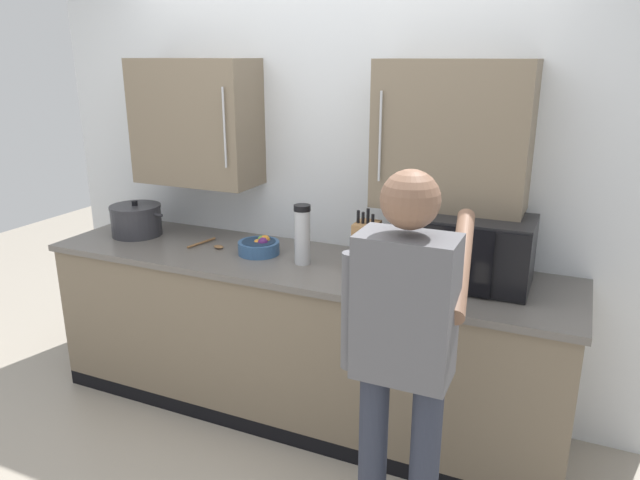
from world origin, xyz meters
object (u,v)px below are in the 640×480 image
(microwave_oven, at_px, (468,250))
(fruit_bowl, at_px, (259,246))
(stock_pot, at_px, (136,220))
(person_figure, at_px, (404,350))
(knife_block, at_px, (366,247))
(wooden_spoon, at_px, (210,245))
(thermos_flask, at_px, (302,234))

(microwave_oven, relative_size, fruit_bowl, 2.36)
(stock_pot, distance_m, person_figure, 2.14)
(knife_block, xyz_separation_m, fruit_bowl, (-0.64, 0.02, -0.09))
(microwave_oven, relative_size, person_figure, 0.33)
(wooden_spoon, distance_m, knife_block, 0.97)
(wooden_spoon, bearing_deg, person_figure, -31.53)
(microwave_oven, xyz_separation_m, thermos_flask, (-0.85, -0.07, -0.01))
(stock_pot, bearing_deg, wooden_spoon, -1.15)
(microwave_oven, relative_size, knife_block, 1.61)
(knife_block, relative_size, thermos_flask, 1.05)
(thermos_flask, bearing_deg, knife_block, 4.62)
(wooden_spoon, relative_size, thermos_flask, 0.68)
(microwave_oven, relative_size, stock_pot, 1.36)
(thermos_flask, relative_size, person_figure, 0.20)
(knife_block, bearing_deg, stock_pot, 178.98)
(wooden_spoon, xyz_separation_m, stock_pot, (-0.54, 0.01, 0.08))
(thermos_flask, height_order, fruit_bowl, thermos_flask)
(thermos_flask, height_order, stock_pot, thermos_flask)
(wooden_spoon, bearing_deg, microwave_oven, 1.00)
(thermos_flask, bearing_deg, microwave_oven, 4.69)
(wooden_spoon, height_order, knife_block, knife_block)
(microwave_oven, height_order, knife_block, knife_block)
(thermos_flask, relative_size, stock_pot, 0.80)
(thermos_flask, xyz_separation_m, fruit_bowl, (-0.29, 0.05, -0.12))
(person_figure, bearing_deg, microwave_oven, 86.84)
(fruit_bowl, relative_size, person_figure, 0.14)
(person_figure, bearing_deg, thermos_flask, 134.09)
(wooden_spoon, xyz_separation_m, fruit_bowl, (0.32, 0.00, 0.03))
(person_figure, bearing_deg, stock_pot, 155.82)
(wooden_spoon, bearing_deg, knife_block, -0.95)
(microwave_oven, bearing_deg, knife_block, -175.26)
(microwave_oven, bearing_deg, person_figure, -93.16)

